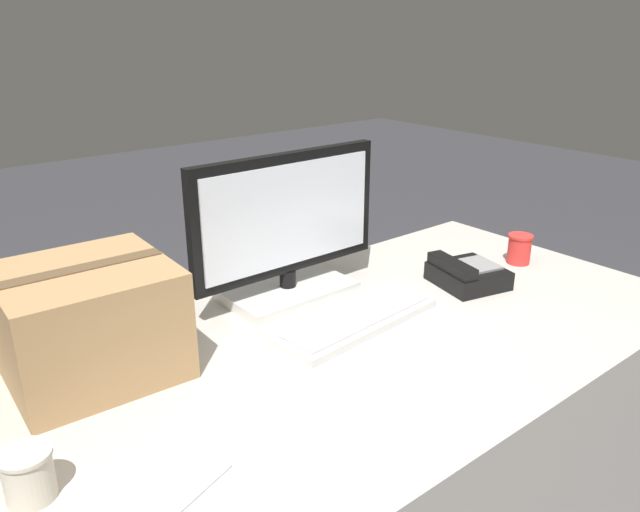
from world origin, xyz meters
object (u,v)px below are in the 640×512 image
at_px(paper_cup_right, 519,249).
at_px(cardboard_box, 89,321).
at_px(desk_phone, 467,274).
at_px(paper_cup_left, 28,475).
at_px(monitor, 287,236).
at_px(spoon, 191,501).
at_px(keyboard, 355,319).

relative_size(paper_cup_right, cardboard_box, 0.26).
bearing_deg(desk_phone, paper_cup_right, 14.57).
bearing_deg(paper_cup_left, monitor, 24.87).
distance_m(paper_cup_right, spoon, 1.31).
xyz_separation_m(desk_phone, cardboard_box, (-0.99, 0.21, 0.09)).
distance_m(paper_cup_left, cardboard_box, 0.39).
bearing_deg(cardboard_box, paper_cup_right, -9.21).
distance_m(monitor, paper_cup_left, 0.86).
relative_size(paper_cup_right, spoon, 0.60).
bearing_deg(cardboard_box, keyboard, -18.31).
height_order(monitor, spoon, monitor).
height_order(spoon, cardboard_box, cardboard_box).
height_order(monitor, paper_cup_left, monitor).
relative_size(keyboard, cardboard_box, 1.32).
relative_size(monitor, keyboard, 1.22).
height_order(monitor, cardboard_box, monitor).
height_order(monitor, paper_cup_right, monitor).
xyz_separation_m(paper_cup_right, spoon, (-1.28, -0.28, -0.04)).
xyz_separation_m(monitor, cardboard_box, (-0.55, -0.05, -0.05)).
xyz_separation_m(monitor, desk_phone, (0.44, -0.25, -0.14)).
bearing_deg(spoon, paper_cup_left, -61.43).
xyz_separation_m(keyboard, paper_cup_left, (-0.80, -0.12, 0.03)).
relative_size(paper_cup_left, spoon, 0.57).
height_order(desk_phone, spoon, desk_phone).
bearing_deg(desk_phone, monitor, 163.52).
bearing_deg(spoon, monitor, -157.42).
xyz_separation_m(paper_cup_right, cardboard_box, (-1.25, 0.20, 0.07)).
distance_m(desk_phone, paper_cup_right, 0.26).
relative_size(monitor, paper_cup_left, 6.53).
relative_size(desk_phone, paper_cup_right, 2.40).
height_order(paper_cup_right, spoon, paper_cup_right).
distance_m(paper_cup_left, paper_cup_right, 1.47).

